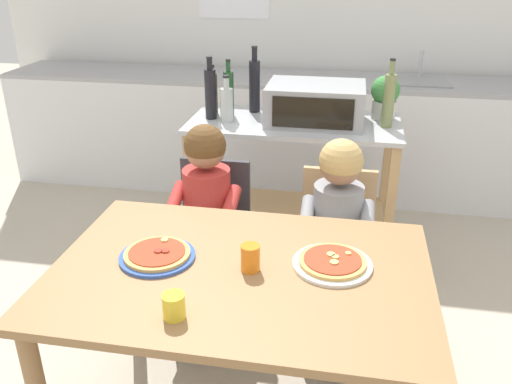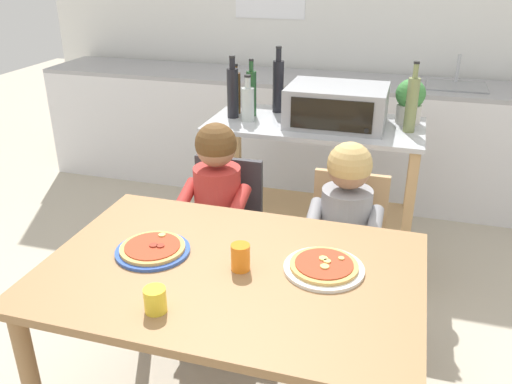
# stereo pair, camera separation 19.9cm
# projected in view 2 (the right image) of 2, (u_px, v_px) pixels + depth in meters

# --- Properties ---
(ground_plane) EXTENTS (11.13, 11.13, 0.00)m
(ground_plane) POSITION_uv_depth(u_px,v_px,m) (296.00, 279.00, 3.08)
(ground_plane) COLOR #B7AD99
(back_wall_tiled) EXTENTS (5.14, 0.13, 2.70)m
(back_wall_tiled) POSITION_uv_depth(u_px,v_px,m) (351.00, 6.00, 4.03)
(back_wall_tiled) COLOR white
(back_wall_tiled) RESTS_ON ground
(kitchen_counter) EXTENTS (4.63, 0.60, 1.08)m
(kitchen_counter) POSITION_uv_depth(u_px,v_px,m) (336.00, 137.00, 4.05)
(kitchen_counter) COLOR silver
(kitchen_counter) RESTS_ON ground
(kitchen_island_cart) EXTENTS (1.18, 0.58, 0.87)m
(kitchen_island_cart) POSITION_uv_depth(u_px,v_px,m) (313.00, 170.00, 3.06)
(kitchen_island_cart) COLOR #B7BABF
(kitchen_island_cart) RESTS_ON ground
(toaster_oven) EXTENTS (0.53, 0.40, 0.21)m
(toaster_oven) POSITION_uv_depth(u_px,v_px,m) (337.00, 106.00, 2.87)
(toaster_oven) COLOR #999BA0
(toaster_oven) RESTS_ON kitchen_island_cart
(bottle_brown_beer) EXTENTS (0.06, 0.06, 0.32)m
(bottle_brown_beer) POSITION_uv_depth(u_px,v_px,m) (251.00, 92.00, 3.03)
(bottle_brown_beer) COLOR #1E4723
(bottle_brown_beer) RESTS_ON kitchen_island_cart
(bottle_squat_spirits) EXTENTS (0.06, 0.06, 0.38)m
(bottle_squat_spirits) POSITION_uv_depth(u_px,v_px,m) (278.00, 85.00, 3.08)
(bottle_squat_spirits) COLOR black
(bottle_squat_spirits) RESTS_ON kitchen_island_cart
(bottle_clear_vinegar) EXTENTS (0.06, 0.06, 0.29)m
(bottle_clear_vinegar) POSITION_uv_depth(u_px,v_px,m) (236.00, 92.00, 3.07)
(bottle_clear_vinegar) COLOR #4C2D14
(bottle_clear_vinegar) RESTS_ON kitchen_island_cart
(bottle_tall_green_wine) EXTENTS (0.06, 0.06, 0.37)m
(bottle_tall_green_wine) POSITION_uv_depth(u_px,v_px,m) (412.00, 103.00, 2.74)
(bottle_tall_green_wine) COLOR olive
(bottle_tall_green_wine) RESTS_ON kitchen_island_cart
(bottle_dark_olive_oil) EXTENTS (0.07, 0.07, 0.26)m
(bottle_dark_olive_oil) POSITION_uv_depth(u_px,v_px,m) (248.00, 103.00, 2.94)
(bottle_dark_olive_oil) COLOR #ADB7B2
(bottle_dark_olive_oil) RESTS_ON kitchen_island_cart
(bottle_slim_sauce) EXTENTS (0.06, 0.06, 0.35)m
(bottle_slim_sauce) POSITION_uv_depth(u_px,v_px,m) (233.00, 92.00, 2.98)
(bottle_slim_sauce) COLOR black
(bottle_slim_sauce) RESTS_ON kitchen_island_cart
(potted_herb_plant) EXTENTS (0.16, 0.16, 0.24)m
(potted_herb_plant) POSITION_uv_depth(u_px,v_px,m) (410.00, 100.00, 2.89)
(potted_herb_plant) COLOR beige
(potted_herb_plant) RESTS_ON kitchen_island_cart
(dining_table) EXTENTS (1.28, 0.86, 0.76)m
(dining_table) POSITION_uv_depth(u_px,v_px,m) (231.00, 294.00, 1.84)
(dining_table) COLOR olive
(dining_table) RESTS_ON ground
(dining_chair_left) EXTENTS (0.36, 0.36, 0.81)m
(dining_chair_left) POSITION_uv_depth(u_px,v_px,m) (223.00, 229.00, 2.63)
(dining_chair_left) COLOR #333338
(dining_chair_left) RESTS_ON ground
(dining_chair_right) EXTENTS (0.36, 0.36, 0.81)m
(dining_chair_right) POSITION_uv_depth(u_px,v_px,m) (345.00, 248.00, 2.46)
(dining_chair_right) COLOR tan
(dining_chair_right) RESTS_ON ground
(child_in_red_shirt) EXTENTS (0.32, 0.42, 1.02)m
(child_in_red_shirt) POSITION_uv_depth(u_px,v_px,m) (213.00, 206.00, 2.45)
(child_in_red_shirt) COLOR #424C6B
(child_in_red_shirt) RESTS_ON ground
(child_in_grey_shirt) EXTENTS (0.32, 0.42, 1.00)m
(child_in_grey_shirt) POSITION_uv_depth(u_px,v_px,m) (343.00, 228.00, 2.28)
(child_in_grey_shirt) COLOR #424C6B
(child_in_grey_shirt) RESTS_ON ground
(pizza_plate_blue_rimmed) EXTENTS (0.26, 0.26, 0.03)m
(pizza_plate_blue_rimmed) POSITION_uv_depth(u_px,v_px,m) (153.00, 249.00, 1.88)
(pizza_plate_blue_rimmed) COLOR #3356B7
(pizza_plate_blue_rimmed) RESTS_ON dining_table
(pizza_plate_white) EXTENTS (0.27, 0.27, 0.03)m
(pizza_plate_white) POSITION_uv_depth(u_px,v_px,m) (324.00, 267.00, 1.78)
(pizza_plate_white) COLOR white
(pizza_plate_white) RESTS_ON dining_table
(drinking_cup_yellow) EXTENTS (0.07, 0.07, 0.08)m
(drinking_cup_yellow) POSITION_uv_depth(u_px,v_px,m) (155.00, 300.00, 1.56)
(drinking_cup_yellow) COLOR yellow
(drinking_cup_yellow) RESTS_ON dining_table
(drinking_cup_orange) EXTENTS (0.06, 0.06, 0.09)m
(drinking_cup_orange) POSITION_uv_depth(u_px,v_px,m) (241.00, 257.00, 1.77)
(drinking_cup_orange) COLOR orange
(drinking_cup_orange) RESTS_ON dining_table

